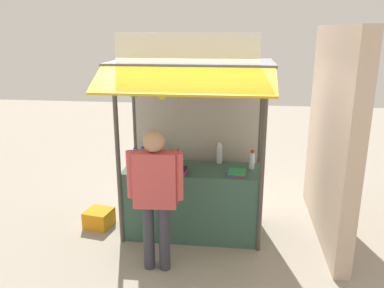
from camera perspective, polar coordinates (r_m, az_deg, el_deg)
ground_plane at (r=5.82m, az=0.00°, el=-12.70°), size 20.00×20.00×0.00m
stall_counter at (r=5.59m, az=0.00°, el=-8.30°), size 1.85×0.69×0.98m
stall_structure at (r=5.36m, az=0.21°, el=4.15°), size 2.05×1.62×2.78m
water_bottle_mid_right at (r=5.60m, az=3.98°, el=-1.40°), size 0.08×0.08×0.29m
water_bottle_mid_left at (r=5.57m, az=-7.13°, el=-1.76°), size 0.07×0.07×0.26m
water_bottle_left at (r=5.42m, az=-2.08°, el=-2.20°), size 0.07×0.07×0.26m
water_bottle_center at (r=5.61m, az=-8.25°, el=-1.80°), size 0.07×0.07×0.24m
water_bottle_far_right at (r=5.72m, az=-6.43°, el=-0.98°), size 0.09×0.09×0.32m
water_bottle_back_right at (r=5.42m, az=8.66°, el=-2.34°), size 0.07×0.07×0.26m
magazine_stack_front_right at (r=5.23m, az=-1.95°, el=-3.89°), size 0.23×0.25×0.07m
magazine_stack_rear_center at (r=5.37m, az=-6.50°, el=-3.26°), size 0.24×0.25×0.10m
magazine_stack_right at (r=5.23m, az=6.48°, el=-4.15°), size 0.26×0.27×0.04m
banana_bunch_inner_right at (r=4.75m, az=-4.41°, el=7.22°), size 0.10×0.09×0.29m
banana_bunch_leftmost at (r=4.83m, az=-8.40°, el=7.59°), size 0.11×0.11×0.28m
banana_bunch_inner_left at (r=4.71m, az=-1.63°, el=7.62°), size 0.11×0.11×0.28m
vendor_person at (r=4.60m, az=-5.35°, el=-6.45°), size 0.66×0.25×1.74m
plastic_crate at (r=6.10m, az=-13.30°, el=-10.39°), size 0.42×0.42×0.25m
neighbour_wall at (r=5.66m, az=19.56°, el=1.21°), size 0.20×2.40×2.87m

